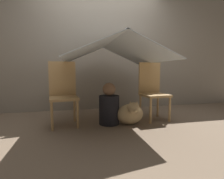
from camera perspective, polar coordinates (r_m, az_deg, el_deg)
ground_plane at (r=2.65m, az=0.70°, el=-11.60°), size 8.80×8.80×0.00m
wall_back at (r=3.74m, az=-3.81°, el=12.92°), size 7.00×0.05×2.50m
chair_left at (r=2.69m, az=-15.64°, el=-0.58°), size 0.44×0.44×0.95m
chair_right at (r=2.99m, az=13.02°, el=0.13°), size 0.43×0.43×0.95m
sheet_canopy at (r=2.67m, az=0.00°, el=12.52°), size 1.44×1.55×0.32m
person_front at (r=2.65m, az=-0.95°, el=-5.63°), size 0.31×0.31×0.63m
dog at (r=2.64m, az=6.10°, el=-7.71°), size 0.41×0.38×0.38m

